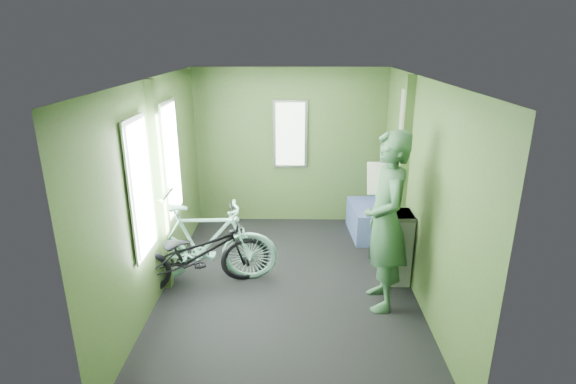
# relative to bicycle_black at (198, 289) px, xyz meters

# --- Properties ---
(room) EXTENTS (4.00, 4.02, 2.31)m
(room) POSITION_rel_bicycle_black_xyz_m (0.97, 0.12, 1.44)
(room) COLOR black
(room) RESTS_ON ground
(bicycle_black) EXTENTS (1.81, 1.22, 0.95)m
(bicycle_black) POSITION_rel_bicycle_black_xyz_m (0.00, 0.00, 0.00)
(bicycle_black) COLOR black
(bicycle_black) RESTS_ON ground
(bicycle_mint) EXTENTS (1.69, 0.69, 1.05)m
(bicycle_mint) POSITION_rel_bicycle_black_xyz_m (0.07, 0.14, 0.00)
(bicycle_mint) COLOR #83C6B7
(bicycle_mint) RESTS_ON ground
(passenger) EXTENTS (0.47, 0.71, 1.86)m
(passenger) POSITION_rel_bicycle_black_xyz_m (2.00, -0.25, 0.93)
(passenger) COLOR #2E5436
(passenger) RESTS_ON ground
(waste_box) EXTENTS (0.25, 0.34, 0.84)m
(waste_box) POSITION_rel_bicycle_black_xyz_m (2.27, 0.24, 0.42)
(waste_box) COLOR gray
(waste_box) RESTS_ON ground
(bench_seat) EXTENTS (0.54, 0.90, 0.92)m
(bench_seat) POSITION_rel_bicycle_black_xyz_m (2.16, 1.53, 0.27)
(bench_seat) COLOR navy
(bench_seat) RESTS_ON ground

